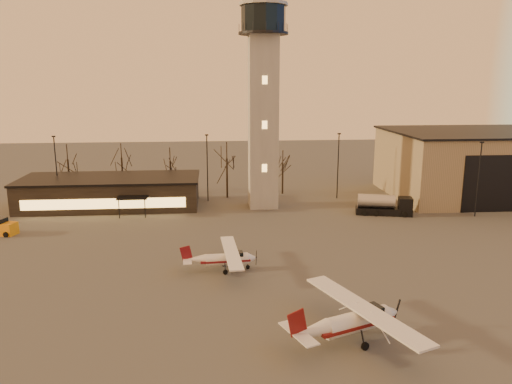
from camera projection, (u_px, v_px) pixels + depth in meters
ground at (298, 291)px, 43.61m from camera, size 220.00×220.00×0.00m
control_tower at (263, 92)px, 69.17m from camera, size 6.80×6.80×32.60m
hangar at (487, 163)px, 78.59m from camera, size 30.60×20.60×10.30m
terminal at (111, 192)px, 72.33m from camera, size 25.40×12.20×4.30m
light_poles at (266, 168)px, 72.59m from camera, size 58.50×12.25×10.14m
tree_row at (171, 158)px, 79.18m from camera, size 37.20×9.20×8.80m
cessna_front at (358, 324)px, 35.19m from camera, size 9.96×12.08×3.42m
cessna_rear at (228, 261)px, 48.16m from camera, size 7.74×9.77×2.69m
fuel_truck at (384, 207)px, 68.07m from camera, size 7.77×3.84×2.77m
service_cart at (2, 228)px, 59.32m from camera, size 3.51×2.73×2.00m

